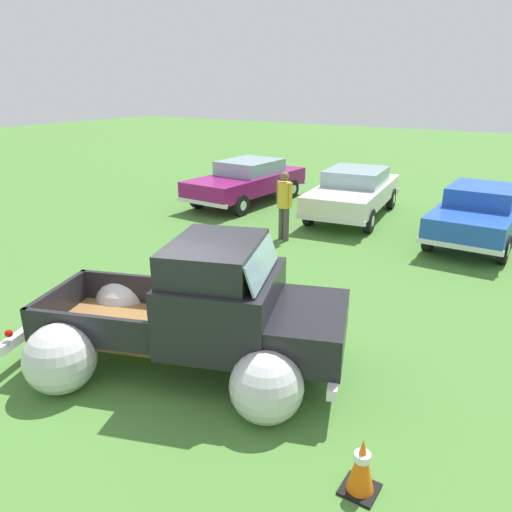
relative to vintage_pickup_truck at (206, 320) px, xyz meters
name	(u,v)px	position (x,y,z in m)	size (l,w,h in m)	color
ground_plane	(182,363)	(-0.37, -0.13, -0.76)	(80.00, 80.00, 0.00)	#477A33
vintage_pickup_truck	(206,320)	(0.00, 0.00, 0.00)	(5.00, 3.86, 1.96)	black
show_car_0	(247,180)	(-5.23, 8.88, 0.03)	(2.11, 4.77, 1.43)	black
show_car_1	(354,191)	(-1.53, 9.15, 0.03)	(2.49, 4.90, 1.43)	black
show_car_2	(479,212)	(2.13, 8.47, 0.02)	(1.89, 4.29, 1.43)	black
spectator_0	(284,201)	(-2.11, 5.91, 0.26)	(0.54, 0.41, 1.78)	#4C4742
lane_cone_0	(362,466)	(2.73, -0.99, -0.45)	(0.36, 0.36, 0.63)	black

